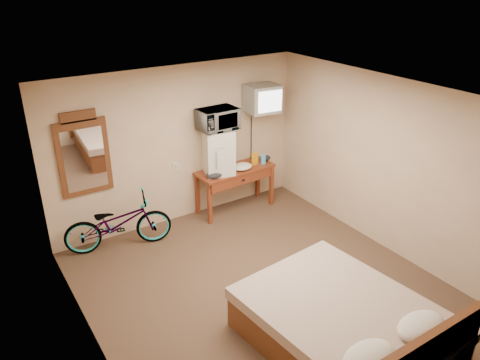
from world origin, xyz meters
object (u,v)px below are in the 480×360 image
at_px(mini_fridge, 218,152).
at_px(bicycle, 118,223).
at_px(wall_mirror, 84,155).
at_px(bed, 349,328).
at_px(blue_cup, 263,159).
at_px(crt_television, 262,99).
at_px(desk, 236,176).
at_px(microwave, 218,119).

bearing_deg(mini_fridge, bicycle, -177.28).
height_order(wall_mirror, bed, wall_mirror).
bearing_deg(mini_fridge, blue_cup, -5.05).
relative_size(crt_television, bed, 0.27).
bearing_deg(blue_cup, wall_mirror, 173.76).
relative_size(blue_cup, wall_mirror, 0.12).
distance_m(desk, microwave, 1.07).
xyz_separation_m(microwave, crt_television, (0.83, -0.01, 0.21)).
xyz_separation_m(desk, blue_cup, (0.52, -0.04, 0.20)).
bearing_deg(wall_mirror, mini_fridge, -6.73).
distance_m(wall_mirror, bed, 4.14).
bearing_deg(bicycle, mini_fridge, -73.46).
bearing_deg(desk, blue_cup, -4.51).
xyz_separation_m(desk, bed, (-0.74, -3.37, -0.34)).
bearing_deg(blue_cup, bicycle, -179.77).
relative_size(microwave, wall_mirror, 0.49).
distance_m(desk, bicycle, 2.09).
relative_size(blue_cup, bed, 0.07).
xyz_separation_m(blue_cup, bed, (-1.26, -3.33, -0.53)).
bearing_deg(crt_television, blue_cup, -86.78).
bearing_deg(desk, mini_fridge, 174.07).
relative_size(desk, crt_television, 2.19).
distance_m(microwave, bed, 3.69).
xyz_separation_m(desk, crt_television, (0.52, 0.02, 1.23)).
relative_size(desk, bicycle, 0.87).
xyz_separation_m(mini_fridge, crt_television, (0.83, -0.01, 0.74)).
distance_m(microwave, blue_cup, 1.18).
height_order(crt_television, bicycle, crt_television).
bearing_deg(microwave, desk, -7.41).
height_order(desk, blue_cup, blue_cup).
bearing_deg(blue_cup, desk, 175.49).
bearing_deg(desk, bed, -102.37).
bearing_deg(wall_mirror, blue_cup, -6.24).
bearing_deg(wall_mirror, bed, -66.22).
relative_size(bicycle, bed, 0.68).
distance_m(bicycle, bed, 3.58).
bearing_deg(desk, crt_television, 2.25).
height_order(crt_television, wall_mirror, crt_television).
distance_m(microwave, bicycle, 2.16).
height_order(mini_fridge, microwave, microwave).
height_order(crt_television, bed, crt_television).
relative_size(desk, bed, 0.59).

